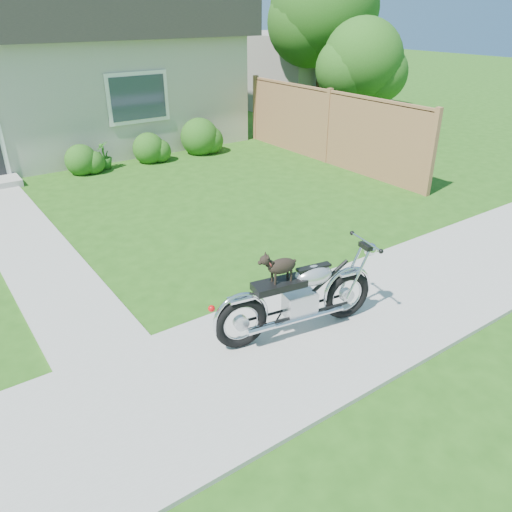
{
  "coord_description": "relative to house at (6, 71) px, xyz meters",
  "views": [
    {
      "loc": [
        -2.8,
        -3.86,
        3.73
      ],
      "look_at": [
        0.64,
        1.0,
        0.75
      ],
      "focal_mm": 35.0,
      "sensor_mm": 36.0,
      "label": 1
    }
  ],
  "objects": [
    {
      "name": "house",
      "position": [
        0.0,
        0.0,
        0.0
      ],
      "size": [
        12.6,
        7.03,
        4.5
      ],
      "color": "beige",
      "rests_on": "ground"
    },
    {
      "name": "walkway",
      "position": [
        -1.5,
        -6.99,
        -2.14
      ],
      "size": [
        1.2,
        8.0,
        0.03
      ],
      "primitive_type": "cube",
      "color": "#9E9B93",
      "rests_on": "ground"
    },
    {
      "name": "sidewalk",
      "position": [
        0.0,
        -11.99,
        -2.14
      ],
      "size": [
        24.0,
        2.2,
        0.04
      ],
      "primitive_type": "cube",
      "color": "#9E9B93",
      "rests_on": "ground"
    },
    {
      "name": "tree_near",
      "position": [
        8.79,
        -5.11,
        0.11
      ],
      "size": [
        2.4,
        2.31,
        3.54
      ],
      "color": "#3D2B1C",
      "rests_on": "ground"
    },
    {
      "name": "tree_far",
      "position": [
        9.67,
        -2.36,
        1.37
      ],
      "size": [
        3.58,
        3.58,
        5.49
      ],
      "color": "#3D2B1C",
      "rests_on": "ground"
    },
    {
      "name": "potted_plant_right",
      "position": [
        1.24,
        -3.44,
        -1.8
      ],
      "size": [
        0.52,
        0.52,
        0.72
      ],
      "primitive_type": "imported",
      "rotation": [
        0.0,
        0.0,
        4.35
      ],
      "color": "#245F1A",
      "rests_on": "ground"
    },
    {
      "name": "ground",
      "position": [
        0.0,
        -11.99,
        -2.16
      ],
      "size": [
        80.0,
        80.0,
        0.0
      ],
      "primitive_type": "plane",
      "color": "#235114",
      "rests_on": "ground"
    },
    {
      "name": "shrub_row",
      "position": [
        1.21,
        -3.49,
        -1.75
      ],
      "size": [
        8.27,
        1.07,
        1.07
      ],
      "color": "#245516",
      "rests_on": "ground"
    },
    {
      "name": "fence",
      "position": [
        6.3,
        -6.24,
        -1.22
      ],
      "size": [
        0.12,
        6.62,
        1.9
      ],
      "color": "#A36A49",
      "rests_on": "ground"
    },
    {
      "name": "motorcycle_with_dog",
      "position": [
        0.68,
        -11.87,
        -1.61
      ],
      "size": [
        2.21,
        0.71,
        1.16
      ],
      "rotation": [
        0.0,
        0.0,
        -0.18
      ],
      "color": "black",
      "rests_on": "sidewalk"
    }
  ]
}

